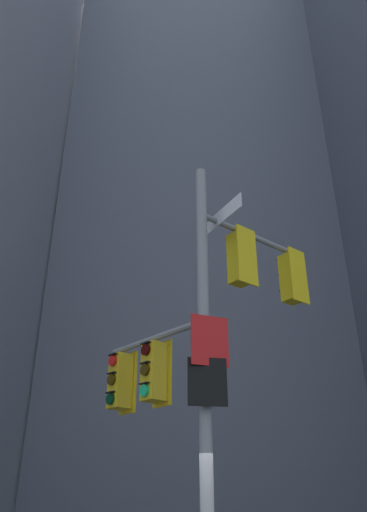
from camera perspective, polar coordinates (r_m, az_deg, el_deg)
name	(u,v)px	position (r m, az deg, el deg)	size (l,w,h in m)	color
building_mid_block	(199,186)	(39.16, 1.76, 7.96)	(16.82, 16.82, 48.23)	slate
signal_pole_assembly	(205,336)	(8.81, 2.45, -9.12)	(3.91, 2.49, 7.48)	gray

